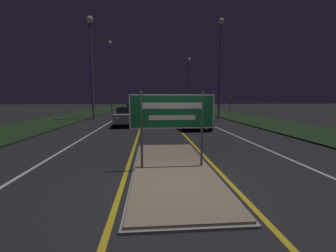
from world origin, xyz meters
name	(u,v)px	position (x,y,z in m)	size (l,w,h in m)	color
ground_plane	(177,187)	(0.00, 0.00, 0.00)	(160.00, 160.00, 0.00)	#232326
median_island	(172,168)	(0.00, 1.31, 0.04)	(2.29, 6.36, 0.10)	#999993
verge_left	(68,118)	(-9.50, 20.00, 0.04)	(5.00, 100.00, 0.08)	#1E3319
verge_right	(238,116)	(9.50, 20.00, 0.04)	(5.00, 100.00, 0.08)	#1E3319
centre_line_yellow_left	(145,114)	(-1.34, 25.00, 0.00)	(0.12, 70.00, 0.01)	gold
centre_line_yellow_right	(165,114)	(1.34, 25.00, 0.00)	(0.12, 70.00, 0.01)	gold
lane_line_white_left	(123,114)	(-4.20, 25.00, 0.00)	(0.12, 70.00, 0.01)	silver
lane_line_white_right	(186,114)	(4.20, 25.00, 0.00)	(0.12, 70.00, 0.01)	silver
edge_line_white_left	(100,114)	(-7.20, 25.00, 0.00)	(0.10, 70.00, 0.01)	silver
edge_line_white_right	(207,114)	(7.20, 25.00, 0.00)	(0.10, 70.00, 0.01)	silver
highway_sign	(172,114)	(0.00, 1.31, 1.66)	(2.46, 0.07, 2.22)	#56565B
streetlight_left_near	(91,49)	(-6.19, 17.49, 6.83)	(0.63, 0.63, 9.79)	#56565B
streetlight_left_far	(111,65)	(-6.69, 31.34, 7.30)	(0.59, 0.59, 10.94)	#56565B
streetlight_right_near	(220,53)	(6.44, 17.51, 6.65)	(0.58, 0.58, 9.95)	#56565B
streetlight_right_far	(189,76)	(6.23, 34.37, 5.99)	(0.55, 0.55, 9.09)	#56565B
car_receding_0	(193,118)	(2.47, 10.68, 0.72)	(1.99, 4.69, 1.35)	silver
car_receding_1	(179,110)	(2.73, 20.61, 0.73)	(1.95, 4.63, 1.37)	maroon
car_approaching_0	(128,116)	(-2.35, 12.55, 0.76)	(1.85, 4.20, 1.43)	#B7B7BC
car_approaching_1	(134,109)	(-2.52, 22.34, 0.78)	(1.94, 4.42, 1.46)	#4C514C
warning_sign	(230,103)	(9.72, 23.25, 1.54)	(0.60, 0.06, 2.44)	#56565B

